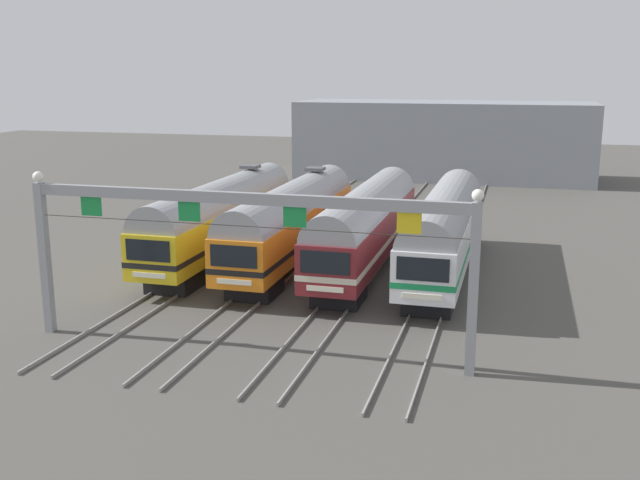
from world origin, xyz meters
TOP-DOWN VIEW (x-y plane):
  - ground_plane at (0.00, 0.00)m, footprint 160.00×160.00m
  - track_bed at (-0.00, 17.00)m, footprint 14.55×70.00m
  - commuter_train_yellow at (-6.52, -0.00)m, footprint 2.88×18.06m
  - commuter_train_orange at (-2.17, -0.00)m, footprint 2.88×18.06m
  - commuter_train_maroon at (2.17, -0.01)m, footprint 2.88×18.06m
  - commuter_train_white at (6.52, -0.01)m, footprint 2.88×18.06m
  - catenary_gantry at (0.00, -13.50)m, footprint 18.28×0.44m
  - maintenance_building at (2.47, 38.25)m, footprint 29.94×10.00m

SIDE VIEW (x-z plane):
  - ground_plane at x=0.00m, z-range 0.00..0.00m
  - track_bed at x=0.00m, z-range 0.00..0.15m
  - commuter_train_maroon at x=2.17m, z-range 0.30..5.07m
  - commuter_train_white at x=6.52m, z-range 0.30..5.07m
  - commuter_train_yellow at x=-6.52m, z-range 0.16..5.21m
  - commuter_train_orange at x=-2.17m, z-range 0.16..5.21m
  - maintenance_building at x=2.47m, z-range 0.00..7.83m
  - catenary_gantry at x=0.00m, z-range 1.65..8.62m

